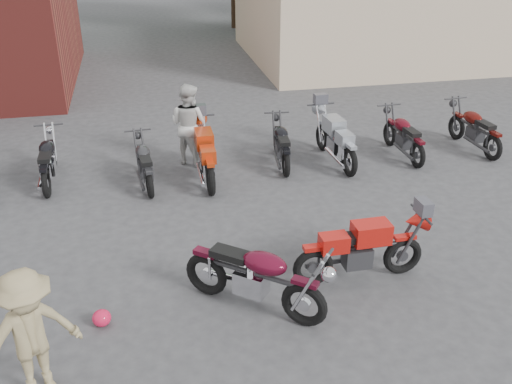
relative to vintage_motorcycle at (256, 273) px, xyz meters
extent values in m
plane|color=#373739|center=(-0.46, -0.24, -0.64)|extent=(90.00, 90.00, 0.00)
cube|color=tan|center=(8.04, 14.76, 1.11)|extent=(10.00, 8.00, 3.50)
ellipsoid|color=red|center=(-2.21, 0.10, -0.52)|extent=(0.29, 0.29, 0.24)
imported|color=silver|center=(-0.37, 5.61, 0.29)|extent=(1.15, 1.13, 1.86)
imported|color=#98865E|center=(-2.87, -1.06, 0.24)|extent=(1.32, 1.15, 1.77)
camera|label=1|loc=(-1.40, -6.61, 4.67)|focal=40.00mm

